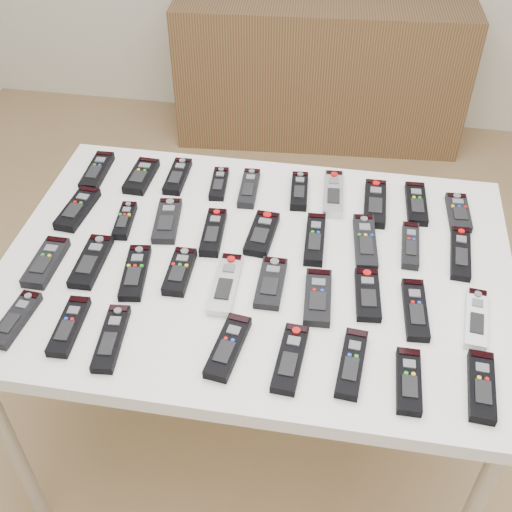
% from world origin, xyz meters
% --- Properties ---
extents(ground, '(4.00, 4.00, 0.00)m').
position_xyz_m(ground, '(0.00, 0.00, 0.00)').
color(ground, '#96794C').
rests_on(ground, ground).
extents(table, '(1.25, 0.88, 0.78)m').
position_xyz_m(table, '(-0.09, -0.11, 0.72)').
color(table, white).
rests_on(table, ground).
extents(sideboard, '(1.46, 0.48, 0.72)m').
position_xyz_m(sideboard, '(-0.08, 1.78, 0.36)').
color(sideboard, '#4D2D1E').
rests_on(sideboard, ground).
extents(remote_0, '(0.06, 0.17, 0.02)m').
position_xyz_m(remote_0, '(-0.60, 0.19, 0.79)').
color(remote_0, black).
rests_on(remote_0, table).
extents(remote_1, '(0.07, 0.16, 0.02)m').
position_xyz_m(remote_1, '(-0.47, 0.18, 0.79)').
color(remote_1, black).
rests_on(remote_1, table).
extents(remote_2, '(0.05, 0.16, 0.02)m').
position_xyz_m(remote_2, '(-0.37, 0.20, 0.79)').
color(remote_2, black).
rests_on(remote_2, table).
extents(remote_3, '(0.05, 0.14, 0.02)m').
position_xyz_m(remote_3, '(-0.24, 0.19, 0.79)').
color(remote_3, black).
rests_on(remote_3, table).
extents(remote_4, '(0.05, 0.17, 0.02)m').
position_xyz_m(remote_4, '(-0.16, 0.18, 0.79)').
color(remote_4, black).
rests_on(remote_4, table).
extents(remote_5, '(0.06, 0.16, 0.02)m').
position_xyz_m(remote_5, '(-0.02, 0.19, 0.79)').
color(remote_5, black).
rests_on(remote_5, table).
extents(remote_6, '(0.06, 0.19, 0.02)m').
position_xyz_m(remote_6, '(0.08, 0.19, 0.79)').
color(remote_6, '#B7B7BC').
rests_on(remote_6, table).
extents(remote_7, '(0.06, 0.19, 0.02)m').
position_xyz_m(remote_7, '(0.19, 0.17, 0.79)').
color(remote_7, black).
rests_on(remote_7, table).
extents(remote_8, '(0.06, 0.18, 0.02)m').
position_xyz_m(remote_8, '(0.30, 0.19, 0.79)').
color(remote_8, black).
rests_on(remote_8, table).
extents(remote_9, '(0.06, 0.15, 0.02)m').
position_xyz_m(remote_9, '(0.41, 0.17, 0.79)').
color(remote_9, black).
rests_on(remote_9, table).
extents(remote_10, '(0.07, 0.18, 0.02)m').
position_xyz_m(remote_10, '(-0.59, 0.01, 0.79)').
color(remote_10, black).
rests_on(remote_10, table).
extents(remote_11, '(0.05, 0.14, 0.02)m').
position_xyz_m(remote_11, '(-0.45, -0.02, 0.79)').
color(remote_11, black).
rests_on(remote_11, table).
extents(remote_12, '(0.08, 0.18, 0.02)m').
position_xyz_m(remote_12, '(-0.34, 0.00, 0.79)').
color(remote_12, black).
rests_on(remote_12, table).
extents(remote_13, '(0.06, 0.17, 0.02)m').
position_xyz_m(remote_13, '(-0.21, -0.03, 0.79)').
color(remote_13, black).
rests_on(remote_13, table).
extents(remote_14, '(0.07, 0.16, 0.02)m').
position_xyz_m(remote_14, '(-0.09, -0.01, 0.79)').
color(remote_14, black).
rests_on(remote_14, table).
extents(remote_15, '(0.06, 0.19, 0.02)m').
position_xyz_m(remote_15, '(0.05, -0.01, 0.79)').
color(remote_15, black).
rests_on(remote_15, table).
extents(remote_16, '(0.07, 0.20, 0.02)m').
position_xyz_m(remote_16, '(0.17, 0.00, 0.79)').
color(remote_16, black).
rests_on(remote_16, table).
extents(remote_17, '(0.04, 0.16, 0.02)m').
position_xyz_m(remote_17, '(0.29, 0.01, 0.79)').
color(remote_17, black).
rests_on(remote_17, table).
extents(remote_18, '(0.06, 0.19, 0.02)m').
position_xyz_m(remote_18, '(0.41, 0.00, 0.79)').
color(remote_18, black).
rests_on(remote_18, table).
extents(remote_19, '(0.06, 0.17, 0.02)m').
position_xyz_m(remote_19, '(-0.59, -0.20, 0.79)').
color(remote_19, black).
rests_on(remote_19, table).
extents(remote_20, '(0.06, 0.18, 0.02)m').
position_xyz_m(remote_20, '(-0.48, -0.18, 0.79)').
color(remote_20, black).
rests_on(remote_20, table).
extents(remote_21, '(0.08, 0.19, 0.02)m').
position_xyz_m(remote_21, '(-0.37, -0.20, 0.79)').
color(remote_21, black).
rests_on(remote_21, table).
extents(remote_22, '(0.06, 0.15, 0.02)m').
position_xyz_m(remote_22, '(-0.26, -0.18, 0.79)').
color(remote_22, black).
rests_on(remote_22, table).
extents(remote_23, '(0.06, 0.20, 0.02)m').
position_xyz_m(remote_23, '(-0.14, -0.20, 0.79)').
color(remote_23, '#B7B7BC').
rests_on(remote_23, table).
extents(remote_24, '(0.06, 0.16, 0.02)m').
position_xyz_m(remote_24, '(-0.04, -0.18, 0.79)').
color(remote_24, black).
rests_on(remote_24, table).
extents(remote_25, '(0.07, 0.17, 0.02)m').
position_xyz_m(remote_25, '(0.07, -0.21, 0.79)').
color(remote_25, black).
rests_on(remote_25, table).
extents(remote_26, '(0.07, 0.16, 0.02)m').
position_xyz_m(remote_26, '(0.19, -0.18, 0.79)').
color(remote_26, black).
rests_on(remote_26, table).
extents(remote_27, '(0.06, 0.18, 0.02)m').
position_xyz_m(remote_27, '(0.30, -0.21, 0.79)').
color(remote_27, black).
rests_on(remote_27, table).
extents(remote_28, '(0.06, 0.18, 0.02)m').
position_xyz_m(remote_28, '(0.43, -0.22, 0.79)').
color(remote_28, silver).
rests_on(remote_28, table).
extents(remote_29, '(0.06, 0.16, 0.02)m').
position_xyz_m(remote_29, '(-0.58, -0.39, 0.79)').
color(remote_29, black).
rests_on(remote_29, table).
extents(remote_30, '(0.05, 0.17, 0.02)m').
position_xyz_m(remote_30, '(-0.46, -0.39, 0.79)').
color(remote_30, black).
rests_on(remote_30, table).
extents(remote_31, '(0.06, 0.18, 0.02)m').
position_xyz_m(remote_31, '(-0.36, -0.41, 0.79)').
color(remote_31, black).
rests_on(remote_31, table).
extents(remote_32, '(0.08, 0.18, 0.02)m').
position_xyz_m(remote_32, '(-0.10, -0.39, 0.79)').
color(remote_32, black).
rests_on(remote_32, table).
extents(remote_33, '(0.06, 0.18, 0.02)m').
position_xyz_m(remote_33, '(0.03, -0.40, 0.79)').
color(remote_33, black).
rests_on(remote_33, table).
extents(remote_34, '(0.06, 0.18, 0.02)m').
position_xyz_m(remote_34, '(0.16, -0.39, 0.79)').
color(remote_34, black).
rests_on(remote_34, table).
extents(remote_35, '(0.05, 0.16, 0.02)m').
position_xyz_m(remote_35, '(0.28, -0.42, 0.79)').
color(remote_35, black).
rests_on(remote_35, table).
extents(remote_36, '(0.06, 0.17, 0.02)m').
position_xyz_m(remote_36, '(0.42, -0.41, 0.79)').
color(remote_36, black).
rests_on(remote_36, table).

